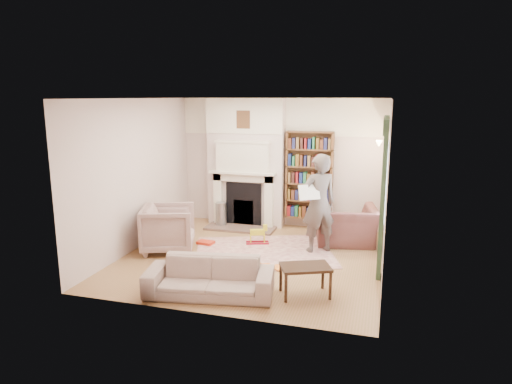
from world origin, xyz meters
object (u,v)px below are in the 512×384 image
(armchair_reading, at_px, (346,225))
(coffee_table, at_px, (305,280))
(armchair_left, at_px, (168,228))
(man_reading, at_px, (319,204))
(bookcase, at_px, (309,175))
(rocking_horse, at_px, (257,234))
(sofa, at_px, (210,277))
(paraffin_heater, at_px, (221,215))

(armchair_reading, xyz_separation_m, coffee_table, (-0.34, -2.56, -0.15))
(armchair_reading, bearing_deg, armchair_left, 11.91)
(armchair_reading, height_order, man_reading, man_reading)
(bookcase, relative_size, rocking_horse, 4.15)
(bookcase, distance_m, sofa, 3.99)
(sofa, relative_size, paraffin_heater, 3.34)
(armchair_reading, xyz_separation_m, paraffin_heater, (-2.75, 0.45, -0.10))
(sofa, height_order, rocking_horse, sofa)
(armchair_reading, relative_size, man_reading, 0.63)
(bookcase, distance_m, paraffin_heater, 2.12)
(coffee_table, height_order, paraffin_heater, paraffin_heater)
(sofa, xyz_separation_m, man_reading, (1.22, 2.34, 0.65))
(rocking_horse, bearing_deg, sofa, -109.37)
(paraffin_heater, xyz_separation_m, rocking_horse, (1.10, -0.95, -0.08))
(armchair_reading, relative_size, armchair_left, 1.22)
(armchair_left, distance_m, sofa, 2.18)
(sofa, bearing_deg, man_reading, 52.69)
(bookcase, bearing_deg, armchair_left, -135.86)
(bookcase, bearing_deg, coffee_table, -81.07)
(bookcase, xyz_separation_m, man_reading, (0.43, -1.47, -0.26))
(man_reading, distance_m, coffee_table, 2.08)
(armchair_reading, xyz_separation_m, armchair_left, (-3.14, -1.32, 0.06))
(bookcase, height_order, sofa, bookcase)
(man_reading, height_order, rocking_horse, man_reading)
(armchair_left, xyz_separation_m, rocking_horse, (1.49, 0.82, -0.23))
(armchair_left, relative_size, rocking_horse, 2.12)
(rocking_horse, bearing_deg, man_reading, -23.50)
(armchair_left, bearing_deg, paraffin_heater, -32.31)
(bookcase, height_order, paraffin_heater, bookcase)
(man_reading, height_order, coffee_table, man_reading)
(bookcase, xyz_separation_m, coffee_table, (0.54, -3.43, -0.95))
(armchair_left, height_order, rocking_horse, armchair_left)
(armchair_left, bearing_deg, bookcase, -65.86)
(armchair_reading, distance_m, man_reading, 0.93)
(coffee_table, bearing_deg, paraffin_heater, 105.03)
(armchair_reading, distance_m, paraffin_heater, 2.79)
(coffee_table, bearing_deg, rocking_horse, 98.70)
(paraffin_heater, bearing_deg, rocking_horse, -40.68)
(bookcase, height_order, armchair_reading, bookcase)
(sofa, relative_size, coffee_table, 2.63)
(bookcase, bearing_deg, sofa, -101.81)
(armchair_reading, xyz_separation_m, man_reading, (-0.45, -0.60, 0.54))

